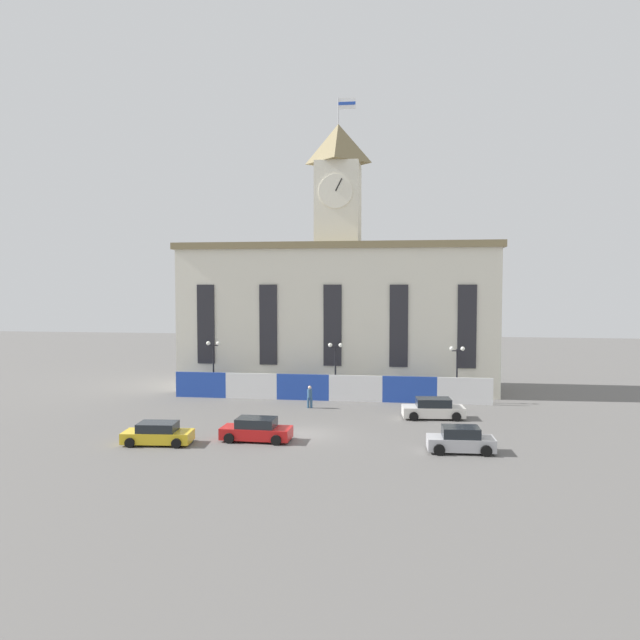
{
  "coord_description": "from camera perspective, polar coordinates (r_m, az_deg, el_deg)",
  "views": [
    {
      "loc": [
        6.61,
        -39.95,
        9.86
      ],
      "look_at": [
        0.0,
        6.56,
        7.17
      ],
      "focal_mm": 35.0,
      "sensor_mm": 36.0,
      "label": 1
    }
  ],
  "objects": [
    {
      "name": "street_lamp_right",
      "position": [
        55.68,
        -9.72,
        -3.28
      ],
      "size": [
        1.26,
        0.36,
        4.86
      ],
      "color": "black",
      "rests_on": "ground"
    },
    {
      "name": "street_lamp_center",
      "position": [
        53.39,
        1.42,
        -3.52
      ],
      "size": [
        1.26,
        0.36,
        4.85
      ],
      "color": "black",
      "rests_on": "ground"
    },
    {
      "name": "banner_fence",
      "position": [
        53.04,
        0.82,
        -6.22
      ],
      "size": [
        27.04,
        0.12,
        2.21
      ],
      "color": "#2347B2",
      "rests_on": "ground"
    },
    {
      "name": "car_silver_hatch",
      "position": [
        38.22,
        12.74,
        -10.68
      ],
      "size": [
        3.98,
        2.17,
        1.5
      ],
      "rotation": [
        0.0,
        0.0,
        0.05
      ],
      "color": "#B7B7BC",
      "rests_on": "ground"
    },
    {
      "name": "street_lamp_far_right",
      "position": [
        53.2,
        12.42,
        -3.73
      ],
      "size": [
        1.26,
        0.36,
        4.7
      ],
      "color": "black",
      "rests_on": "ground"
    },
    {
      "name": "car_yellow_coupe",
      "position": [
        40.38,
        -14.61,
        -10.05
      ],
      "size": [
        4.34,
        2.42,
        1.35
      ],
      "rotation": [
        0.0,
        0.0,
        3.23
      ],
      "color": "yellow",
      "rests_on": "ground"
    },
    {
      "name": "pedestrian",
      "position": [
        50.06,
        -0.95,
        -6.95
      ],
      "size": [
        0.46,
        0.46,
        1.79
      ],
      "rotation": [
        0.0,
        0.0,
        4.92
      ],
      "color": "#33567A",
      "rests_on": "ground"
    },
    {
      "name": "car_red_sedan",
      "position": [
        40.12,
        -5.84,
        -9.98
      ],
      "size": [
        4.44,
        2.21,
        1.45
      ],
      "rotation": [
        0.0,
        0.0,
        3.12
      ],
      "color": "red",
      "rests_on": "ground"
    },
    {
      "name": "car_white_taxi",
      "position": [
        47.04,
        10.31,
        -8.01
      ],
      "size": [
        4.67,
        2.51,
        1.5
      ],
      "rotation": [
        0.0,
        0.0,
        3.25
      ],
      "color": "white",
      "rests_on": "ground"
    },
    {
      "name": "civic_building",
      "position": [
        59.09,
        1.66,
        1.03
      ],
      "size": [
        29.56,
        9.08,
        27.2
      ],
      "color": "silver",
      "rests_on": "ground"
    },
    {
      "name": "ground_plane",
      "position": [
        41.68,
        -1.29,
        -10.41
      ],
      "size": [
        160.0,
        160.0,
        0.0
      ],
      "primitive_type": "plane",
      "color": "#605E5B"
    }
  ]
}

